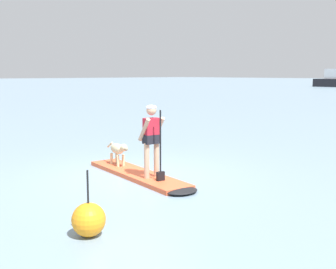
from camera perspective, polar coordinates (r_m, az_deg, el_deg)
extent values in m
plane|color=gray|center=(10.03, -4.21, -5.66)|extent=(400.00, 400.00, 0.00)
cube|color=#E55933|center=(10.02, -4.21, -5.38)|extent=(3.54, 1.19, 0.10)
ellipsoid|color=black|center=(8.62, 1.82, -7.61)|extent=(0.65, 0.77, 0.10)
cylinder|color=tan|center=(9.46, -1.57, -3.40)|extent=(0.12, 0.12, 0.79)
cylinder|color=tan|center=(9.32, -2.90, -3.58)|extent=(0.12, 0.12, 0.79)
cube|color=black|center=(9.31, -2.25, -0.62)|extent=(0.27, 0.39, 0.20)
cube|color=#B21E2D|center=(9.28, -2.26, 0.56)|extent=(0.24, 0.36, 0.55)
sphere|color=tan|center=(9.23, -2.27, 3.30)|extent=(0.22, 0.22, 0.22)
ellipsoid|color=white|center=(9.23, -2.27, 3.67)|extent=(0.23, 0.23, 0.11)
cylinder|color=tan|center=(9.38, -1.29, 0.83)|extent=(0.43, 0.14, 0.54)
cylinder|color=tan|center=(9.18, -3.25, 0.65)|extent=(0.43, 0.14, 0.54)
cylinder|color=black|center=(9.04, -1.03, -1.54)|extent=(0.04, 0.04, 1.54)
cube|color=black|center=(9.18, -1.02, -5.67)|extent=(0.10, 0.19, 0.20)
ellipsoid|color=#CCB78C|center=(10.74, -6.91, -1.93)|extent=(0.60, 0.29, 0.26)
ellipsoid|color=#CCB78C|center=(10.43, -6.01, -1.78)|extent=(0.24, 0.19, 0.18)
ellipsoid|color=gray|center=(10.34, -5.71, -1.98)|extent=(0.13, 0.10, 0.08)
cylinder|color=#CCB78C|center=(11.07, -7.87, -1.38)|extent=(0.27, 0.08, 0.18)
cylinder|color=#CCB78C|center=(10.68, -6.08, -3.47)|extent=(0.07, 0.07, 0.29)
cylinder|color=#CCB78C|center=(10.61, -6.80, -3.57)|extent=(0.07, 0.07, 0.29)
cylinder|color=#CCB78C|center=(10.98, -6.96, -3.17)|extent=(0.07, 0.07, 0.29)
cylinder|color=#CCB78C|center=(10.91, -7.67, -3.26)|extent=(0.07, 0.07, 0.29)
sphere|color=orange|center=(6.48, -10.70, -11.28)|extent=(0.51, 0.51, 0.51)
cylinder|color=black|center=(6.33, -10.82, -6.97)|extent=(0.03, 0.03, 0.50)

